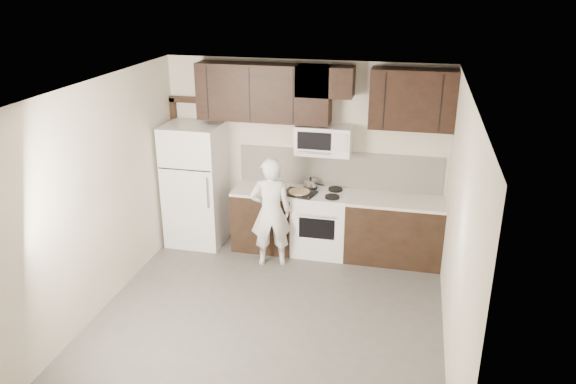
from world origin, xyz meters
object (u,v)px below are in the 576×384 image
(refrigerator, at_px, (196,185))
(stove, at_px, (320,222))
(person, at_px, (271,212))
(microwave, at_px, (324,140))

(refrigerator, bearing_deg, stove, 1.51)
(person, bearing_deg, refrigerator, -36.83)
(stove, distance_m, microwave, 1.20)
(stove, relative_size, microwave, 1.24)
(microwave, relative_size, refrigerator, 0.42)
(stove, xyz_separation_m, person, (-0.60, -0.49, 0.31))
(microwave, xyz_separation_m, refrigerator, (-1.85, -0.17, -0.75))
(stove, relative_size, refrigerator, 0.52)
(person, bearing_deg, stove, -158.14)
(stove, bearing_deg, person, -140.84)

